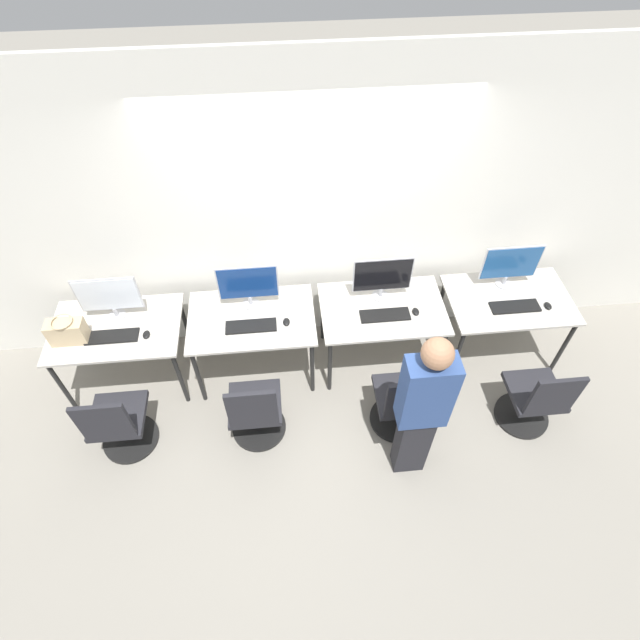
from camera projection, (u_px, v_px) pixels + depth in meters
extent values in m
plane|color=gray|center=(322.00, 393.00, 4.74)|extent=(20.00, 20.00, 0.00)
cube|color=silver|center=(312.00, 218.00, 4.26)|extent=(12.00, 0.05, 2.80)
cube|color=#BCB7AD|center=(115.00, 328.00, 4.33)|extent=(1.12, 0.74, 0.02)
cylinder|color=black|center=(63.00, 387.00, 4.36)|extent=(0.04, 0.04, 0.71)
cylinder|color=black|center=(180.00, 378.00, 4.43)|extent=(0.04, 0.04, 0.71)
cylinder|color=black|center=(79.00, 332.00, 4.78)|extent=(0.04, 0.04, 0.71)
cylinder|color=black|center=(186.00, 324.00, 4.84)|extent=(0.04, 0.04, 0.71)
cylinder|color=#B2B2B7|center=(117.00, 315.00, 4.40)|extent=(0.15, 0.15, 0.01)
cylinder|color=#B2B2B7|center=(115.00, 312.00, 4.36)|extent=(0.04, 0.04, 0.09)
cube|color=#B2B2B7|center=(108.00, 294.00, 4.21)|extent=(0.53, 0.01, 0.36)
cube|color=silver|center=(108.00, 295.00, 4.20)|extent=(0.50, 0.01, 0.33)
cube|color=black|center=(112.00, 336.00, 4.24)|extent=(0.44, 0.15, 0.02)
ellipsoid|color=black|center=(146.00, 334.00, 4.24)|extent=(0.06, 0.09, 0.03)
cylinder|color=black|center=(131.00, 439.00, 4.41)|extent=(0.48, 0.48, 0.03)
cylinder|color=black|center=(125.00, 428.00, 4.27)|extent=(0.04, 0.04, 0.35)
cube|color=#232328|center=(118.00, 416.00, 4.12)|extent=(0.44, 0.44, 0.05)
cube|color=#232328|center=(104.00, 422.00, 3.80)|extent=(0.40, 0.04, 0.44)
cube|color=#BCB7AD|center=(251.00, 318.00, 4.40)|extent=(1.12, 0.74, 0.02)
cylinder|color=black|center=(199.00, 377.00, 4.44)|extent=(0.04, 0.04, 0.71)
cylinder|color=black|center=(312.00, 368.00, 4.50)|extent=(0.04, 0.04, 0.71)
cylinder|color=black|center=(203.00, 323.00, 4.85)|extent=(0.04, 0.04, 0.71)
cylinder|color=black|center=(307.00, 315.00, 4.92)|extent=(0.04, 0.04, 0.71)
cylinder|color=#B2B2B7|center=(251.00, 304.00, 4.49)|extent=(0.15, 0.15, 0.01)
cylinder|color=#B2B2B7|center=(250.00, 300.00, 4.46)|extent=(0.04, 0.04, 0.09)
cube|color=#B2B2B7|center=(248.00, 283.00, 4.30)|extent=(0.53, 0.01, 0.36)
cube|color=navy|center=(248.00, 283.00, 4.30)|extent=(0.50, 0.01, 0.33)
cube|color=black|center=(251.00, 326.00, 4.31)|extent=(0.44, 0.15, 0.02)
ellipsoid|color=black|center=(286.00, 322.00, 4.34)|extent=(0.06, 0.09, 0.03)
cylinder|color=black|center=(259.00, 427.00, 4.49)|extent=(0.48, 0.48, 0.03)
cylinder|color=black|center=(257.00, 416.00, 4.34)|extent=(0.04, 0.04, 0.35)
cube|color=#232328|center=(255.00, 404.00, 4.19)|extent=(0.44, 0.44, 0.05)
cube|color=#232328|center=(252.00, 409.00, 3.88)|extent=(0.40, 0.04, 0.44)
cube|color=#BCB7AD|center=(383.00, 309.00, 4.48)|extent=(1.12, 0.74, 0.02)
cylinder|color=black|center=(330.00, 366.00, 4.51)|extent=(0.04, 0.04, 0.71)
cylinder|color=black|center=(440.00, 357.00, 4.58)|extent=(0.04, 0.04, 0.71)
cylinder|color=black|center=(323.00, 314.00, 4.93)|extent=(0.04, 0.04, 0.71)
cylinder|color=black|center=(424.00, 307.00, 5.00)|extent=(0.04, 0.04, 0.71)
cylinder|color=#B2B2B7|center=(380.00, 296.00, 4.56)|extent=(0.15, 0.15, 0.01)
cylinder|color=#B2B2B7|center=(381.00, 292.00, 4.52)|extent=(0.04, 0.04, 0.09)
cube|color=#B2B2B7|center=(383.00, 275.00, 4.37)|extent=(0.53, 0.01, 0.36)
cube|color=black|center=(383.00, 275.00, 4.36)|extent=(0.50, 0.01, 0.33)
cube|color=black|center=(385.00, 315.00, 4.40)|extent=(0.44, 0.15, 0.02)
ellipsoid|color=black|center=(416.00, 312.00, 4.42)|extent=(0.06, 0.09, 0.03)
cylinder|color=black|center=(396.00, 419.00, 4.54)|extent=(0.48, 0.48, 0.03)
cylinder|color=black|center=(398.00, 408.00, 4.40)|extent=(0.04, 0.04, 0.35)
cube|color=#232328|center=(401.00, 395.00, 4.25)|extent=(0.44, 0.44, 0.05)
cube|color=#232328|center=(410.00, 400.00, 3.93)|extent=(0.40, 0.04, 0.44)
cube|color=#232328|center=(412.00, 441.00, 3.99)|extent=(0.25, 0.16, 0.76)
cube|color=navy|center=(426.00, 392.00, 3.46)|extent=(0.36, 0.20, 0.66)
sphere|color=#9E7051|center=(438.00, 354.00, 3.13)|extent=(0.22, 0.22, 0.22)
cube|color=#BCB7AD|center=(510.00, 300.00, 4.55)|extent=(1.12, 0.74, 0.02)
cylinder|color=black|center=(457.00, 356.00, 4.59)|extent=(0.04, 0.04, 0.71)
cylinder|color=black|center=(563.00, 347.00, 4.66)|extent=(0.04, 0.04, 0.71)
cylinder|color=black|center=(439.00, 306.00, 5.01)|extent=(0.04, 0.04, 0.71)
cylinder|color=black|center=(537.00, 299.00, 5.07)|extent=(0.04, 0.04, 0.71)
cylinder|color=#B2B2B7|center=(503.00, 284.00, 4.66)|extent=(0.15, 0.15, 0.01)
cylinder|color=#B2B2B7|center=(505.00, 280.00, 4.63)|extent=(0.04, 0.04, 0.09)
cube|color=#B2B2B7|center=(511.00, 263.00, 4.47)|extent=(0.53, 0.01, 0.36)
cube|color=navy|center=(511.00, 263.00, 4.47)|extent=(0.50, 0.01, 0.33)
cube|color=black|center=(515.00, 307.00, 4.46)|extent=(0.44, 0.15, 0.02)
ellipsoid|color=black|center=(548.00, 306.00, 4.46)|extent=(0.06, 0.09, 0.03)
cylinder|color=black|center=(521.00, 415.00, 4.57)|extent=(0.48, 0.48, 0.03)
cylinder|color=black|center=(527.00, 404.00, 4.42)|extent=(0.04, 0.04, 0.35)
cube|color=#232328|center=(535.00, 392.00, 4.27)|extent=(0.44, 0.44, 0.05)
cube|color=#232328|center=(554.00, 396.00, 3.95)|extent=(0.40, 0.04, 0.44)
cube|color=tan|center=(67.00, 332.00, 4.14)|extent=(0.30, 0.14, 0.22)
torus|color=tan|center=(61.00, 322.00, 4.04)|extent=(0.18, 0.18, 0.01)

